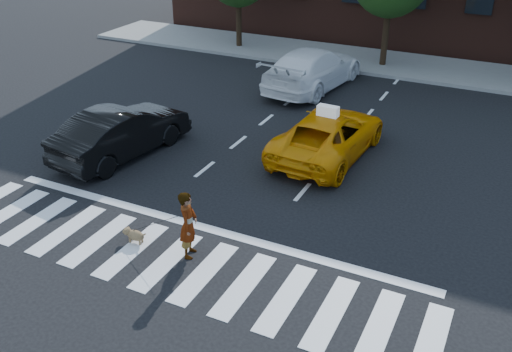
% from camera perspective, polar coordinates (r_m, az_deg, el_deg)
% --- Properties ---
extents(ground, '(120.00, 120.00, 0.00)m').
position_cam_1_polar(ground, '(13.48, -8.88, -8.41)').
color(ground, black).
rests_on(ground, ground).
extents(crosswalk, '(13.00, 2.40, 0.01)m').
position_cam_1_polar(crosswalk, '(13.48, -8.89, -8.39)').
color(crosswalk, silver).
rests_on(crosswalk, ground).
extents(stop_line, '(12.00, 0.30, 0.01)m').
position_cam_1_polar(stop_line, '(14.57, -5.36, -5.10)').
color(stop_line, silver).
rests_on(stop_line, ground).
extents(sidewalk_far, '(30.00, 4.00, 0.15)m').
position_cam_1_polar(sidewalk_far, '(28.15, 11.78, 11.14)').
color(sidewalk_far, slate).
rests_on(sidewalk_far, ground).
extents(taxi, '(2.63, 5.19, 1.41)m').
position_cam_1_polar(taxi, '(18.06, 7.26, 4.13)').
color(taxi, orange).
rests_on(taxi, ground).
extents(black_sedan, '(2.30, 4.96, 1.58)m').
position_cam_1_polar(black_sedan, '(18.39, -13.26, 4.32)').
color(black_sedan, black).
rests_on(black_sedan, ground).
extents(white_suv, '(2.97, 5.96, 1.66)m').
position_cam_1_polar(white_suv, '(24.11, 5.71, 10.67)').
color(white_suv, white).
rests_on(white_suv, ground).
extents(woman, '(0.56, 0.70, 1.67)m').
position_cam_1_polar(woman, '(13.16, -6.78, -4.85)').
color(woman, '#999999').
rests_on(woman, ground).
extents(dog, '(0.66, 0.29, 0.37)m').
position_cam_1_polar(dog, '(14.15, -12.13, -5.75)').
color(dog, olive).
rests_on(dog, ground).
extents(taxi_sign, '(0.67, 0.32, 0.32)m').
position_cam_1_polar(taxi_sign, '(17.55, 7.21, 6.47)').
color(taxi_sign, white).
rests_on(taxi_sign, taxi).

